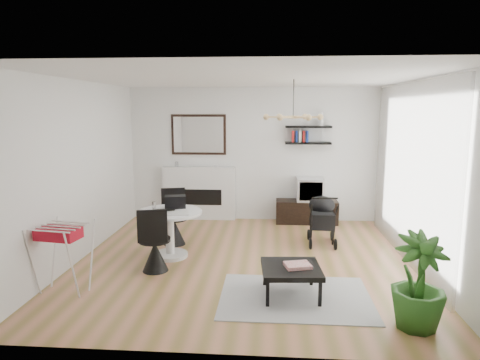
# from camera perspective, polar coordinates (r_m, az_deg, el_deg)

# --- Properties ---
(floor) EXTENTS (5.00, 5.00, 0.00)m
(floor) POSITION_cam_1_polar(r_m,az_deg,el_deg) (6.58, 0.62, -10.73)
(floor) COLOR olive
(floor) RESTS_ON ground
(ceiling) EXTENTS (5.00, 5.00, 0.00)m
(ceiling) POSITION_cam_1_polar(r_m,az_deg,el_deg) (6.18, 0.67, 13.45)
(ceiling) COLOR white
(ceiling) RESTS_ON wall_back
(wall_back) EXTENTS (5.00, 0.00, 5.00)m
(wall_back) POSITION_cam_1_polar(r_m,az_deg,el_deg) (8.71, 1.68, 3.42)
(wall_back) COLOR white
(wall_back) RESTS_ON floor
(wall_left) EXTENTS (0.00, 5.00, 5.00)m
(wall_left) POSITION_cam_1_polar(r_m,az_deg,el_deg) (6.86, -20.68, 1.15)
(wall_left) COLOR white
(wall_left) RESTS_ON floor
(wall_right) EXTENTS (0.00, 5.00, 5.00)m
(wall_right) POSITION_cam_1_polar(r_m,az_deg,el_deg) (6.57, 22.95, 0.66)
(wall_right) COLOR white
(wall_right) RESTS_ON floor
(sheer_curtain) EXTENTS (0.04, 3.60, 2.60)m
(sheer_curtain) POSITION_cam_1_polar(r_m,az_deg,el_deg) (6.73, 21.61, 0.94)
(sheer_curtain) COLOR white
(sheer_curtain) RESTS_ON wall_right
(fireplace) EXTENTS (1.50, 0.17, 2.16)m
(fireplace) POSITION_cam_1_polar(r_m,az_deg,el_deg) (8.85, -5.49, -0.88)
(fireplace) COLOR white
(fireplace) RESTS_ON floor
(shelf_lower) EXTENTS (0.90, 0.25, 0.04)m
(shelf_lower) POSITION_cam_1_polar(r_m,az_deg,el_deg) (8.58, 9.05, 4.89)
(shelf_lower) COLOR black
(shelf_lower) RESTS_ON wall_back
(shelf_upper) EXTENTS (0.90, 0.25, 0.04)m
(shelf_upper) POSITION_cam_1_polar(r_m,az_deg,el_deg) (8.56, 9.11, 7.02)
(shelf_upper) COLOR black
(shelf_upper) RESTS_ON wall_back
(pendant_lamp) EXTENTS (0.90, 0.90, 0.10)m
(pendant_lamp) POSITION_cam_1_polar(r_m,az_deg,el_deg) (6.47, 7.10, 8.33)
(pendant_lamp) COLOR tan
(pendant_lamp) RESTS_ON ceiling
(tv_console) EXTENTS (1.22, 0.43, 0.46)m
(tv_console) POSITION_cam_1_polar(r_m,az_deg,el_deg) (8.71, 8.87, -4.19)
(tv_console) COLOR black
(tv_console) RESTS_ON floor
(crt_tv) EXTENTS (0.53, 0.46, 0.46)m
(crt_tv) POSITION_cam_1_polar(r_m,az_deg,el_deg) (8.61, 9.31, -1.24)
(crt_tv) COLOR silver
(crt_tv) RESTS_ON tv_console
(dining_table) EXTENTS (0.99, 0.99, 0.73)m
(dining_table) POSITION_cam_1_polar(r_m,az_deg,el_deg) (6.69, -9.36, -6.17)
(dining_table) COLOR white
(dining_table) RESTS_ON floor
(laptop) EXTENTS (0.38, 0.29, 0.03)m
(laptop) POSITION_cam_1_polar(r_m,az_deg,el_deg) (6.57, -10.18, -4.14)
(laptop) COLOR black
(laptop) RESTS_ON dining_table
(black_bag) EXTENTS (0.36, 0.26, 0.20)m
(black_bag) POSITION_cam_1_polar(r_m,az_deg,el_deg) (6.81, -8.64, -2.89)
(black_bag) COLOR black
(black_bag) RESTS_ON dining_table
(newspaper) EXTENTS (0.41, 0.36, 0.01)m
(newspaper) POSITION_cam_1_polar(r_m,az_deg,el_deg) (6.48, -8.44, -4.38)
(newspaper) COLOR beige
(newspaper) RESTS_ON dining_table
(drinking_glass) EXTENTS (0.06, 0.06, 0.10)m
(drinking_glass) POSITION_cam_1_polar(r_m,az_deg,el_deg) (6.86, -11.42, -3.29)
(drinking_glass) COLOR white
(drinking_glass) RESTS_ON dining_table
(chair_far) EXTENTS (0.48, 0.49, 0.93)m
(chair_far) POSITION_cam_1_polar(r_m,az_deg,el_deg) (7.36, -8.76, -6.21)
(chair_far) COLOR black
(chair_far) RESTS_ON floor
(chair_near) EXTENTS (0.46, 0.47, 0.93)m
(chair_near) POSITION_cam_1_polar(r_m,az_deg,el_deg) (6.21, -11.29, -9.29)
(chair_near) COLOR black
(chair_near) RESTS_ON floor
(drying_rack) EXTENTS (0.65, 0.62, 0.87)m
(drying_rack) POSITION_cam_1_polar(r_m,az_deg,el_deg) (5.81, -22.56, -9.48)
(drying_rack) COLOR white
(drying_rack) RESTS_ON floor
(stroller) EXTENTS (0.47, 0.75, 0.90)m
(stroller) POSITION_cam_1_polar(r_m,az_deg,el_deg) (7.41, 10.86, -5.44)
(stroller) COLOR black
(stroller) RESTS_ON floor
(rug) EXTENTS (1.82, 1.32, 0.01)m
(rug) POSITION_cam_1_polar(r_m,az_deg,el_deg) (5.44, 7.39, -15.24)
(rug) COLOR #9B9B9B
(rug) RESTS_ON floor
(coffee_table) EXTENTS (0.76, 0.76, 0.36)m
(coffee_table) POSITION_cam_1_polar(r_m,az_deg,el_deg) (5.36, 6.82, -11.80)
(coffee_table) COLOR black
(coffee_table) RESTS_ON rug
(magazines) EXTENTS (0.35, 0.31, 0.04)m
(magazines) POSITION_cam_1_polar(r_m,az_deg,el_deg) (5.33, 7.69, -11.21)
(magazines) COLOR #B52E2D
(magazines) RESTS_ON coffee_table
(potted_plant) EXTENTS (0.71, 0.71, 1.02)m
(potted_plant) POSITION_cam_1_polar(r_m,az_deg,el_deg) (4.90, 22.70, -12.41)
(potted_plant) COLOR #245618
(potted_plant) RESTS_ON floor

